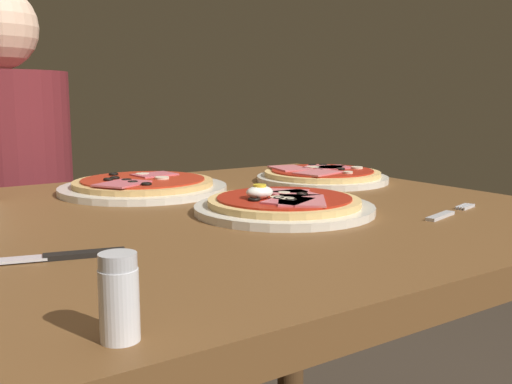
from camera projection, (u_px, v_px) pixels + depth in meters
dining_table at (222, 284)px, 0.97m from camera, size 1.01×0.90×0.74m
pizza_foreground at (284, 205)px, 0.93m from camera, size 0.28×0.28×0.05m
pizza_across_left at (143, 186)px, 1.13m from camera, size 0.31×0.31×0.03m
pizza_across_right at (322, 176)px, 1.26m from camera, size 0.28×0.28×0.03m
fork at (448, 213)px, 0.91m from camera, size 0.16×0.06×0.00m
knife at (49, 257)px, 0.66m from camera, size 0.19×0.07×0.01m
salt_shaker at (119, 298)px, 0.44m from camera, size 0.03×0.03×0.07m
diner_person at (8, 246)px, 1.46m from camera, size 0.32×0.32×1.18m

